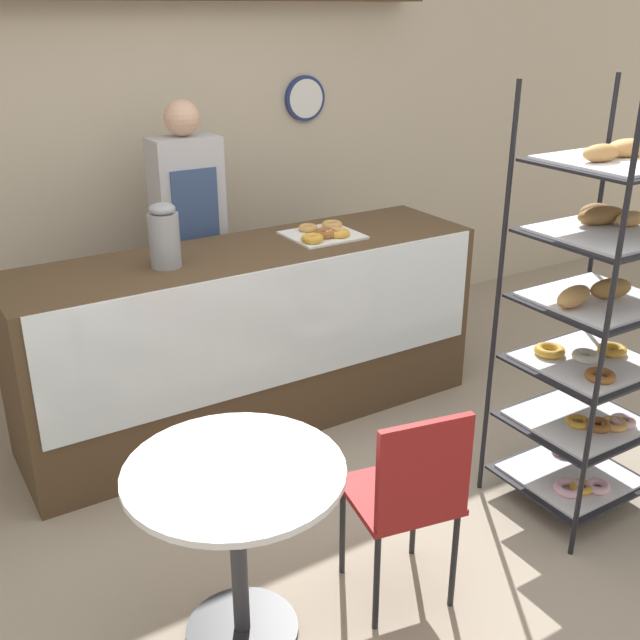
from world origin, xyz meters
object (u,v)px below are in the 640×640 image
Objects in this scene: cafe_table at (236,511)px; coffee_carafe at (164,236)px; person_worker at (190,238)px; donut_tray_counter at (325,233)px; pastry_rack at (597,315)px; cafe_chair at (410,490)px.

cafe_table is 1.51m from coffee_carafe.
person_worker reaches higher than donut_tray_counter.
pastry_rack is at bearing -62.99° from person_worker.
coffee_carafe is at bearing 77.20° from cafe_table.
cafe_chair is at bearing -173.60° from pastry_rack.
coffee_carafe is at bearing 133.79° from pastry_rack.
coffee_carafe is (-0.35, -0.57, 0.21)m from person_worker.
donut_tray_counter is (0.57, -0.54, 0.08)m from person_worker.
pastry_rack is 1.16m from cafe_chair.
cafe_chair is at bearing -79.24° from coffee_carafe.
person_worker is 5.42× the size of coffee_carafe.
person_worker is 0.79m from donut_tray_counter.
person_worker is at bearing 117.01° from pastry_rack.
pastry_rack is 4.98× the size of donut_tray_counter.
cafe_chair is 2.26× the size of donut_tray_counter.
coffee_carafe reaches higher than donut_tray_counter.
coffee_carafe is 0.83× the size of donut_tray_counter.
pastry_rack is at bearing -2.73° from cafe_table.
cafe_chair is 1.70m from coffee_carafe.
pastry_rack reaches higher than donut_tray_counter.
pastry_rack is 2.49× the size of cafe_table.
donut_tray_counter reaches higher than cafe_chair.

